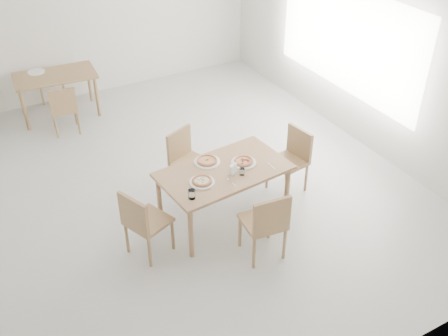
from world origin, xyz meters
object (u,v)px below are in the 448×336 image
main_table (224,175)px  chair_back_n (50,70)px  plate_margherita (207,162)px  plate_pepperoni (244,163)px  chair_west (142,220)px  tumbler_b (242,172)px  chair_south (266,222)px  plate_empty (36,72)px  pizza_mushroom (202,181)px  chair_east (293,156)px  pizza_pepperoni (244,161)px  plate_mushroom (202,182)px  napkin_holder (233,169)px  second_table (55,80)px  chair_back_s (64,107)px  chair_north (186,157)px  tumbler_a (192,194)px  pizza_margherita (207,160)px

main_table → chair_back_n: chair_back_n is taller
plate_margherita → plate_pepperoni: (0.39, -0.23, 0.00)m
chair_west → tumbler_b: (1.28, -0.04, 0.27)m
chair_south → plate_empty: (-1.44, 4.91, 0.22)m
pizza_mushroom → chair_east: bearing=9.9°
pizza_pepperoni → chair_back_n: bearing=106.4°
plate_mushroom → plate_pepperoni: size_ratio=0.96×
plate_margherita → napkin_holder: bearing=-66.5°
main_table → plate_margherita: (-0.11, 0.24, 0.09)m
plate_margherita → chair_back_n: 4.43m
chair_south → chair_west: bearing=-24.4°
chair_south → second_table: chair_south is taller
plate_margherita → chair_back_s: size_ratio=0.39×
chair_north → pizza_mushroom: chair_north is taller
plate_mushroom → tumbler_b: bearing=-8.8°
chair_south → second_table: (-1.19, 4.67, 0.12)m
plate_margherita → pizza_mushroom: (-0.25, -0.36, 0.02)m
tumbler_a → napkin_holder: bearing=16.6°
pizza_margherita → tumbler_a: (-0.48, -0.56, 0.02)m
tumbler_a → chair_back_s: 3.51m
pizza_margherita → pizza_pepperoni: size_ratio=0.93×
pizza_mushroom → chair_west: bearing=-177.6°
chair_north → plate_pepperoni: bearing=-85.3°
chair_back_s → tumbler_a: bearing=107.0°
chair_north → chair_east: size_ratio=1.00×
tumbler_b → chair_back_s: bearing=112.0°
tumbler_b → chair_south: bearing=-95.9°
plate_margherita → plate_pepperoni: 0.45m
chair_east → pizza_pepperoni: (-0.85, -0.13, 0.27)m
chair_east → second_table: chair_east is taller
main_table → plate_mushroom: bearing=-167.5°
plate_mushroom → pizza_margherita: bearing=54.9°
chair_east → plate_mushroom: bearing=-89.1°
tumbler_a → plate_empty: bearing=100.1°
plate_margherita → pizza_mushroom: bearing=-125.1°
chair_south → tumbler_a: size_ratio=8.38×
main_table → tumbler_b: bearing=-59.7°
plate_mushroom → chair_back_n: 4.74m
chair_west → pizza_mushroom: size_ratio=2.85×
plate_pepperoni → pizza_margherita: 0.45m
pizza_mushroom → chair_back_n: bearing=98.5°
plate_pepperoni → tumbler_b: 0.25m
chair_east → pizza_mushroom: 1.54m
chair_south → plate_mushroom: size_ratio=3.07×
chair_south → main_table: bearing=-79.2°
tumbler_a → second_table: size_ratio=0.08×
second_table → pizza_margherita: bearing=-69.5°
main_table → chair_back_s: (-1.20, 3.12, -0.19)m
plate_margherita → chair_back_n: size_ratio=0.36×
main_table → plate_margherita: 0.28m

